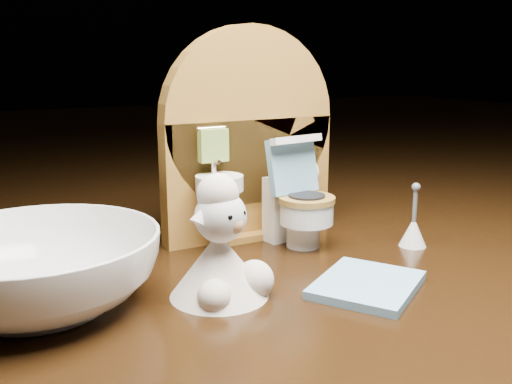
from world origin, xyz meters
The scene contains 6 objects.
backdrop_panel centered at (0.00, 0.06, 0.07)m, with size 0.13×0.05×0.15m.
toy_toilet centered at (0.02, 0.03, 0.03)m, with size 0.04×0.05×0.08m.
bath_mat centered at (0.01, -0.06, 0.00)m, with size 0.06×0.05×0.00m, color #75AAC9.
toilet_brush centered at (0.09, -0.01, 0.01)m, with size 0.02×0.02×0.05m.
plush_lamb centered at (-0.06, -0.03, 0.02)m, with size 0.06×0.05×0.07m.
ceramic_bowl centered at (-0.15, 0.01, 0.02)m, with size 0.13×0.13×0.04m, color white.
Camera 1 is at (-0.19, -0.29, 0.13)m, focal length 40.00 mm.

